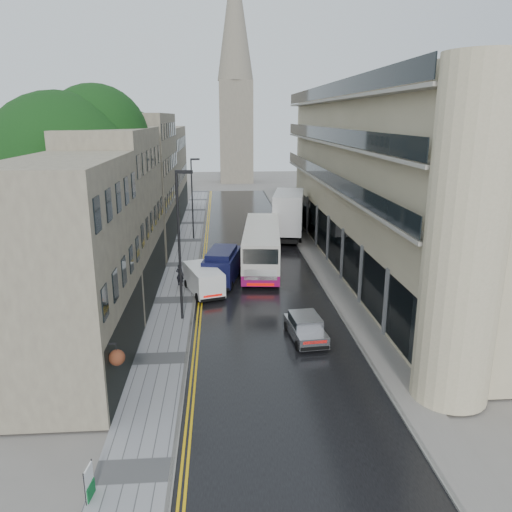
{
  "coord_description": "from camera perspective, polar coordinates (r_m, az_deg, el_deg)",
  "views": [
    {
      "loc": [
        -2.75,
        -12.15,
        11.84
      ],
      "look_at": [
        -0.53,
        18.0,
        3.37
      ],
      "focal_mm": 35.0,
      "sensor_mm": 36.0,
      "label": 1
    }
  ],
  "objects": [
    {
      "name": "pedestrian",
      "position": [
        36.14,
        -8.7,
        -2.14
      ],
      "size": [
        0.67,
        0.56,
        1.58
      ],
      "primitive_type": "imported",
      "rotation": [
        0.0,
        0.0,
        2.78
      ],
      "color": "black",
      "rests_on": "left_sidewalk"
    },
    {
      "name": "right_sidewalk",
      "position": [
        42.15,
        7.11,
        -0.7
      ],
      "size": [
        1.8,
        85.0,
        0.12
      ],
      "primitive_type": "cube",
      "color": "slate",
      "rests_on": "ground"
    },
    {
      "name": "tree_near",
      "position": [
        33.95,
        -20.99,
        6.33
      ],
      "size": [
        10.56,
        10.56,
        13.89
      ],
      "primitive_type": null,
      "color": "black",
      "rests_on": "ground"
    },
    {
      "name": "old_shop_row",
      "position": [
        43.07,
        -13.23,
        7.45
      ],
      "size": [
        4.5,
        56.0,
        12.0
      ],
      "primitive_type": null,
      "color": "gray",
      "rests_on": "ground"
    },
    {
      "name": "lamp_post_far",
      "position": [
        49.4,
        -7.3,
        6.44
      ],
      "size": [
        0.9,
        0.28,
        7.83
      ],
      "primitive_type": null,
      "rotation": [
        0.0,
        0.0,
        0.1
      ],
      "color": "black",
      "rests_on": "left_sidewalk"
    },
    {
      "name": "navy_van",
      "position": [
        35.33,
        -5.9,
        -1.75
      ],
      "size": [
        3.0,
        5.41,
        2.61
      ],
      "primitive_type": null,
      "rotation": [
        0.0,
        0.0,
        -0.2
      ],
      "color": "#0E1034",
      "rests_on": "road"
    },
    {
      "name": "left_sidewalk",
      "position": [
        41.47,
        -8.33,
        -1.02
      ],
      "size": [
        2.7,
        85.0,
        0.12
      ],
      "primitive_type": "cube",
      "color": "gray",
      "rests_on": "ground"
    },
    {
      "name": "lamp_post_near",
      "position": [
        29.19,
        -8.76,
        0.97
      ],
      "size": [
        1.02,
        0.44,
        8.82
      ],
      "primitive_type": null,
      "rotation": [
        0.0,
        0.0,
        -0.22
      ],
      "color": "black",
      "rests_on": "left_sidewalk"
    },
    {
      "name": "silver_hatchback",
      "position": [
        26.41,
        4.87,
        -9.33
      ],
      "size": [
        1.97,
        3.82,
        1.38
      ],
      "primitive_type": null,
      "rotation": [
        0.0,
        0.0,
        0.1
      ],
      "color": "#A2A2A7",
      "rests_on": "road"
    },
    {
      "name": "road",
      "position": [
        41.46,
        -0.23,
        -0.92
      ],
      "size": [
        9.0,
        85.0,
        0.02
      ],
      "primitive_type": "cube",
      "color": "black",
      "rests_on": "ground"
    },
    {
      "name": "white_lorry",
      "position": [
        48.09,
        2.17,
        4.32
      ],
      "size": [
        4.33,
        9.4,
        4.75
      ],
      "primitive_type": null,
      "rotation": [
        0.0,
        0.0,
        -0.18
      ],
      "color": "silver",
      "rests_on": "road"
    },
    {
      "name": "cream_bus",
      "position": [
        37.17,
        -1.35,
        -0.24
      ],
      "size": [
        3.92,
        12.26,
        3.29
      ],
      "primitive_type": null,
      "rotation": [
        0.0,
        0.0,
        -0.1
      ],
      "color": "silver",
      "rests_on": "road"
    },
    {
      "name": "white_van",
      "position": [
        32.98,
        -6.69,
        -3.68
      ],
      "size": [
        3.03,
        4.6,
        1.92
      ],
      "primitive_type": null,
      "rotation": [
        0.0,
        0.0,
        0.31
      ],
      "color": "white",
      "rests_on": "road"
    },
    {
      "name": "modern_block",
      "position": [
        40.6,
        14.73,
        8.3
      ],
      "size": [
        8.0,
        40.0,
        14.0
      ],
      "primitive_type": null,
      "color": "beige",
      "rests_on": "ground"
    },
    {
      "name": "estate_sign",
      "position": [
        18.1,
        -18.56,
        -23.34
      ],
      "size": [
        0.17,
        0.67,
        1.11
      ],
      "primitive_type": null,
      "rotation": [
        0.0,
        0.0,
        -0.13
      ],
      "color": "white",
      "rests_on": "left_sidewalk"
    },
    {
      "name": "church_spire",
      "position": [
        94.55,
        -2.38,
        20.59
      ],
      "size": [
        6.4,
        6.4,
        40.0
      ],
      "primitive_type": null,
      "color": "gray",
      "rests_on": "ground"
    },
    {
      "name": "tree_far",
      "position": [
        46.46,
        -16.08,
        8.11
      ],
      "size": [
        9.24,
        9.24,
        12.46
      ],
      "primitive_type": null,
      "color": "black",
      "rests_on": "ground"
    }
  ]
}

